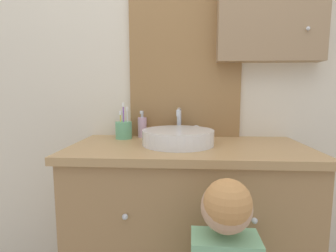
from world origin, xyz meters
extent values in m
cube|color=beige|center=(0.00, 0.63, 1.25)|extent=(3.20, 0.06, 2.50)
cube|color=olive|center=(-0.02, 0.59, 1.37)|extent=(0.63, 0.02, 1.16)
cube|color=#B2C1CC|center=(-0.02, 0.58, 1.37)|extent=(0.57, 0.01, 1.10)
cube|color=#997A56|center=(0.43, 0.55, 1.59)|extent=(0.56, 0.10, 0.62)
sphere|color=silver|center=(0.60, 0.49, 1.43)|extent=(0.02, 0.02, 0.02)
cube|color=#A37A4C|center=(0.00, 0.33, 0.41)|extent=(1.10, 0.51, 0.83)
cube|color=tan|center=(0.00, 0.33, 0.84)|extent=(1.14, 0.55, 0.03)
sphere|color=silver|center=(-0.26, 0.06, 0.62)|extent=(0.02, 0.02, 0.02)
sphere|color=silver|center=(0.26, 0.06, 0.62)|extent=(0.02, 0.02, 0.02)
cylinder|color=white|center=(-0.05, 0.34, 0.90)|extent=(0.35, 0.35, 0.07)
cylinder|color=silver|center=(-0.05, 0.34, 0.93)|extent=(0.29, 0.29, 0.01)
cylinder|color=silver|center=(-0.05, 0.54, 0.94)|extent=(0.02, 0.02, 0.16)
cylinder|color=silver|center=(-0.05, 0.46, 1.02)|extent=(0.02, 0.16, 0.02)
cylinder|color=silver|center=(-0.05, 0.38, 1.01)|extent=(0.02, 0.02, 0.02)
sphere|color=white|center=(0.05, 0.54, 0.90)|extent=(0.06, 0.06, 0.06)
cylinder|color=#66B27F|center=(-0.35, 0.49, 0.91)|extent=(0.09, 0.09, 0.09)
cylinder|color=white|center=(-0.33, 0.48, 0.95)|extent=(0.01, 0.01, 0.16)
cube|color=white|center=(-0.33, 0.48, 1.03)|extent=(0.01, 0.02, 0.02)
cylinder|color=#47B26B|center=(-0.36, 0.51, 0.95)|extent=(0.01, 0.01, 0.15)
cube|color=white|center=(-0.36, 0.51, 1.01)|extent=(0.01, 0.02, 0.02)
cylinder|color=#E5CC4C|center=(-0.37, 0.49, 0.94)|extent=(0.01, 0.01, 0.14)
cube|color=white|center=(-0.37, 0.49, 1.00)|extent=(0.01, 0.02, 0.02)
cylinder|color=#8E56B7|center=(-0.35, 0.47, 0.97)|extent=(0.01, 0.01, 0.19)
cube|color=white|center=(-0.35, 0.47, 1.05)|extent=(0.01, 0.02, 0.02)
cylinder|color=#CCA3BC|center=(-0.26, 0.54, 0.92)|extent=(0.05, 0.05, 0.11)
cylinder|color=silver|center=(-0.26, 0.54, 0.98)|extent=(0.01, 0.01, 0.02)
cube|color=silver|center=(-0.26, 0.53, 1.00)|extent=(0.02, 0.03, 0.02)
sphere|color=tan|center=(0.12, -0.11, 0.75)|extent=(0.17, 0.17, 0.17)
sphere|color=tan|center=(0.12, -0.13, 0.77)|extent=(0.15, 0.15, 0.15)
cylinder|color=#7FBC89|center=(0.20, 0.07, 0.59)|extent=(0.05, 0.25, 0.05)
cylinder|color=orange|center=(0.20, 0.20, 0.63)|extent=(0.01, 0.05, 0.12)
camera|label=1|loc=(-0.02, -0.92, 1.12)|focal=28.00mm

